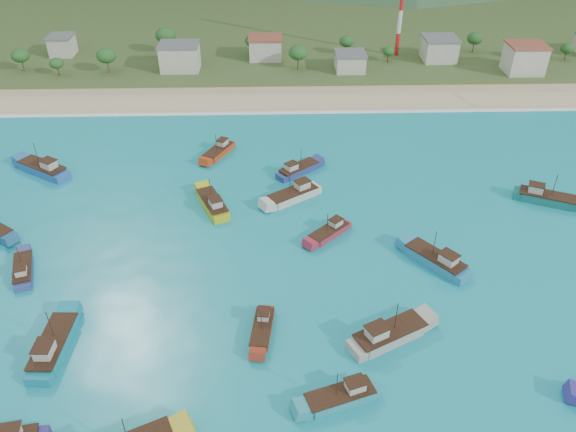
{
  "coord_description": "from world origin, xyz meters",
  "views": [
    {
      "loc": [
        2.72,
        -65.33,
        61.08
      ],
      "look_at": [
        5.07,
        18.0,
        3.0
      ],
      "focal_mm": 35.0,
      "sensor_mm": 36.0,
      "label": 1
    }
  ],
  "objects_px": {
    "boat_25": "(329,233)",
    "boat_3": "(298,170)",
    "boat_10": "(436,261)",
    "boat_19": "(23,271)",
    "boat_27": "(44,169)",
    "boat_13": "(341,397)",
    "boat_16": "(53,347)",
    "boat_18": "(219,152)",
    "boat_9": "(213,204)",
    "boat_5": "(545,198)",
    "boat_23": "(262,329)",
    "boat_11": "(388,335)",
    "boat_8": "(294,195)"
  },
  "relations": [
    {
      "from": "boat_8",
      "to": "boat_10",
      "type": "height_order",
      "value": "boat_10"
    },
    {
      "from": "boat_19",
      "to": "boat_10",
      "type": "bearing_deg",
      "value": -17.86
    },
    {
      "from": "boat_11",
      "to": "boat_25",
      "type": "height_order",
      "value": "boat_11"
    },
    {
      "from": "boat_19",
      "to": "boat_3",
      "type": "bearing_deg",
      "value": 15.81
    },
    {
      "from": "boat_10",
      "to": "boat_13",
      "type": "relative_size",
      "value": 1.07
    },
    {
      "from": "boat_5",
      "to": "boat_19",
      "type": "xyz_separation_m",
      "value": [
        -95.11,
        -18.95,
        -0.25
      ]
    },
    {
      "from": "boat_13",
      "to": "boat_8",
      "type": "bearing_deg",
      "value": -13.33
    },
    {
      "from": "boat_9",
      "to": "boat_18",
      "type": "bearing_deg",
      "value": 67.58
    },
    {
      "from": "boat_11",
      "to": "boat_27",
      "type": "height_order",
      "value": "boat_27"
    },
    {
      "from": "boat_10",
      "to": "boat_23",
      "type": "relative_size",
      "value": 1.25
    },
    {
      "from": "boat_10",
      "to": "boat_19",
      "type": "distance_m",
      "value": 68.87
    },
    {
      "from": "boat_19",
      "to": "boat_25",
      "type": "height_order",
      "value": "boat_19"
    },
    {
      "from": "boat_9",
      "to": "boat_18",
      "type": "relative_size",
      "value": 1.14
    },
    {
      "from": "boat_8",
      "to": "boat_25",
      "type": "distance_m",
      "value": 13.65
    },
    {
      "from": "boat_23",
      "to": "boat_27",
      "type": "distance_m",
      "value": 66.66
    },
    {
      "from": "boat_23",
      "to": "boat_5",
      "type": "bearing_deg",
      "value": -141.62
    },
    {
      "from": "boat_18",
      "to": "boat_23",
      "type": "xyz_separation_m",
      "value": [
        10.35,
        -54.55,
        -0.11
      ]
    },
    {
      "from": "boat_13",
      "to": "boat_18",
      "type": "relative_size",
      "value": 1.05
    },
    {
      "from": "boat_9",
      "to": "boat_25",
      "type": "relative_size",
      "value": 1.34
    },
    {
      "from": "boat_5",
      "to": "boat_13",
      "type": "xyz_separation_m",
      "value": [
        -45.13,
        -45.44,
        -0.16
      ]
    },
    {
      "from": "boat_13",
      "to": "boat_19",
      "type": "height_order",
      "value": "boat_13"
    },
    {
      "from": "boat_5",
      "to": "boat_10",
      "type": "distance_m",
      "value": 32.17
    },
    {
      "from": "boat_11",
      "to": "boat_23",
      "type": "relative_size",
      "value": 1.38
    },
    {
      "from": "boat_9",
      "to": "boat_13",
      "type": "relative_size",
      "value": 1.09
    },
    {
      "from": "boat_9",
      "to": "boat_19",
      "type": "bearing_deg",
      "value": -171.4
    },
    {
      "from": "boat_13",
      "to": "boat_16",
      "type": "height_order",
      "value": "boat_16"
    },
    {
      "from": "boat_16",
      "to": "boat_25",
      "type": "relative_size",
      "value": 1.45
    },
    {
      "from": "boat_8",
      "to": "boat_13",
      "type": "relative_size",
      "value": 1.08
    },
    {
      "from": "boat_19",
      "to": "boat_25",
      "type": "relative_size",
      "value": 1.13
    },
    {
      "from": "boat_8",
      "to": "boat_10",
      "type": "relative_size",
      "value": 1.01
    },
    {
      "from": "boat_10",
      "to": "boat_27",
      "type": "xyz_separation_m",
      "value": [
        -76.25,
        32.67,
        0.09
      ]
    },
    {
      "from": "boat_9",
      "to": "boat_25",
      "type": "bearing_deg",
      "value": -47.0
    },
    {
      "from": "boat_9",
      "to": "boat_11",
      "type": "height_order",
      "value": "boat_11"
    },
    {
      "from": "boat_27",
      "to": "boat_13",
      "type": "bearing_deg",
      "value": -103.32
    },
    {
      "from": "boat_5",
      "to": "boat_19",
      "type": "relative_size",
      "value": 1.24
    },
    {
      "from": "boat_5",
      "to": "boat_11",
      "type": "relative_size",
      "value": 0.96
    },
    {
      "from": "boat_3",
      "to": "boat_16",
      "type": "distance_m",
      "value": 60.87
    },
    {
      "from": "boat_19",
      "to": "boat_27",
      "type": "distance_m",
      "value": 33.84
    },
    {
      "from": "boat_18",
      "to": "boat_25",
      "type": "height_order",
      "value": "boat_18"
    },
    {
      "from": "boat_5",
      "to": "boat_13",
      "type": "relative_size",
      "value": 1.14
    },
    {
      "from": "boat_3",
      "to": "boat_23",
      "type": "distance_m",
      "value": 46.34
    },
    {
      "from": "boat_11",
      "to": "boat_16",
      "type": "relative_size",
      "value": 1.01
    },
    {
      "from": "boat_8",
      "to": "boat_16",
      "type": "relative_size",
      "value": 0.92
    },
    {
      "from": "boat_19",
      "to": "boat_23",
      "type": "bearing_deg",
      "value": -37.81
    },
    {
      "from": "boat_25",
      "to": "boat_3",
      "type": "bearing_deg",
      "value": -31.15
    },
    {
      "from": "boat_5",
      "to": "boat_8",
      "type": "relative_size",
      "value": 1.05
    },
    {
      "from": "boat_9",
      "to": "boat_5",
      "type": "bearing_deg",
      "value": -23.31
    },
    {
      "from": "boat_5",
      "to": "boat_10",
      "type": "relative_size",
      "value": 1.06
    },
    {
      "from": "boat_9",
      "to": "boat_10",
      "type": "relative_size",
      "value": 1.01
    },
    {
      "from": "boat_13",
      "to": "boat_25",
      "type": "xyz_separation_m",
      "value": [
        1.64,
        35.69,
        -0.1
      ]
    }
  ]
}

